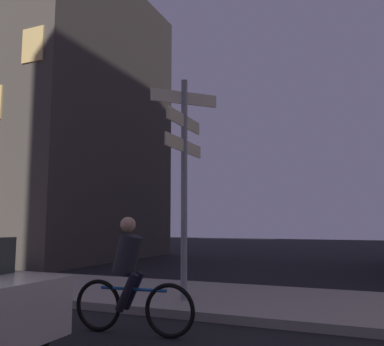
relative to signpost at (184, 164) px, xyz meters
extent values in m
cube|color=gray|center=(-0.96, 0.75, -2.55)|extent=(40.00, 3.18, 0.14)
cylinder|color=gray|center=(0.00, 0.00, -0.42)|extent=(0.12, 0.12, 4.12)
cube|color=beige|center=(0.00, 0.00, 1.29)|extent=(0.97, 0.97, 0.24)
cube|color=beige|center=(0.00, 0.00, 0.83)|extent=(0.03, 1.47, 0.24)
cube|color=beige|center=(0.00, 0.00, 0.35)|extent=(0.03, 1.59, 0.24)
cylinder|color=black|center=(-0.50, -3.31, -2.30)|extent=(0.65, 0.24, 0.64)
torus|color=black|center=(0.63, -1.87, -2.26)|extent=(0.72, 0.11, 0.72)
torus|color=black|center=(-0.47, -1.94, -2.26)|extent=(0.72, 0.11, 0.72)
cylinder|color=#1959A5|center=(0.08, -1.91, -2.01)|extent=(1.00, 0.11, 0.04)
cylinder|color=#26262D|center=(-0.02, -1.91, -1.54)|extent=(0.47, 0.35, 0.61)
sphere|color=tan|center=(-0.02, -1.91, -1.12)|extent=(0.22, 0.22, 0.22)
cylinder|color=black|center=(0.03, -1.82, -2.04)|extent=(0.35, 0.14, 0.55)
cylinder|color=black|center=(0.04, -2.00, -2.04)|extent=(0.35, 0.14, 0.55)
cube|color=#4C443D|center=(-10.35, 7.41, 3.42)|extent=(8.63, 8.79, 12.10)
cube|color=#F2C672|center=(-6.90, 2.98, 4.83)|extent=(0.90, 0.06, 1.20)
camera|label=1|loc=(3.12, -6.97, -1.11)|focal=38.34mm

